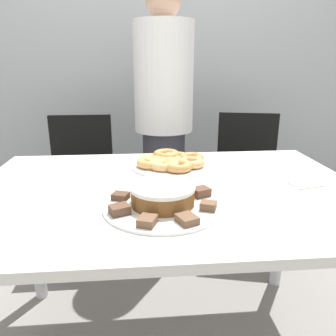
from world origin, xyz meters
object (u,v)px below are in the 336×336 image
person_standing (164,121)px  frosted_cake (163,195)px  plate_donuts (172,165)px  napkin (305,183)px  office_chair_left (81,191)px  plate_cake (163,206)px  office_chair_right (246,186)px

person_standing → frosted_cake: person_standing is taller
plate_donuts → frosted_cake: 0.43m
person_standing → napkin: person_standing is taller
office_chair_left → plate_cake: 1.21m
person_standing → plate_cake: bearing=-94.3°
office_chair_left → plate_cake: (0.45, -1.06, 0.36)m
plate_donuts → office_chair_right: bearing=49.0°
office_chair_left → frosted_cake: bearing=-66.8°
office_chair_left → person_standing: bearing=0.3°
person_standing → plate_cake: 1.07m
office_chair_right → plate_cake: 1.29m
napkin → office_chair_right: bearing=84.3°
office_chair_right → plate_donuts: (-0.56, -0.64, 0.36)m
person_standing → office_chair_left: 0.69m
person_standing → office_chair_right: bearing=-0.3°
person_standing → office_chair_right: size_ratio=1.86×
frosted_cake → office_chair_right: bearing=59.4°
person_standing → plate_donuts: size_ratio=4.67×
plate_donuts → person_standing: bearing=88.9°
plate_cake → frosted_cake: 0.04m
napkin → office_chair_left: bearing=137.6°
office_chair_right → plate_cake: office_chair_right is taller
office_chair_left → plate_donuts: (0.52, -0.65, 0.36)m
person_standing → plate_cake: (-0.08, -1.07, -0.09)m
person_standing → napkin: bearing=-63.2°
frosted_cake → napkin: (0.54, 0.16, -0.04)m
plate_cake → frosted_cake: size_ratio=1.86×
plate_cake → napkin: plate_cake is taller
person_standing → office_chair_left: (-0.53, -0.00, -0.44)m
plate_donuts → office_chair_left: bearing=128.9°
plate_cake → office_chair_left: bearing=113.0°
office_chair_right → napkin: (-0.09, -0.90, 0.35)m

